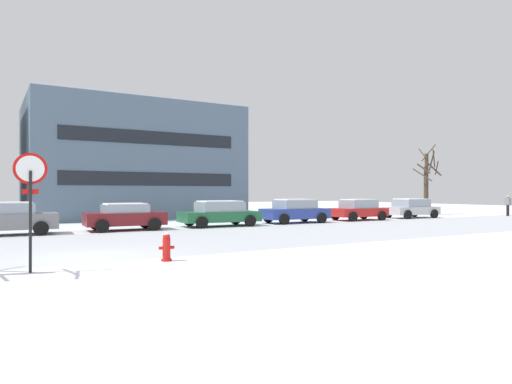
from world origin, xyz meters
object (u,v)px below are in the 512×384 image
at_px(parked_car_red, 359,210).
at_px(parked_car_silver, 411,208).
at_px(parked_car_gray, 6,218).
at_px(parked_car_maroon, 125,216).
at_px(pedestrian_crossing, 508,204).
at_px(stop_sign, 30,189).
at_px(parked_car_blue, 295,211).
at_px(parked_car_green, 220,213).
at_px(fire_hydrant, 167,247).

height_order(parked_car_red, parked_car_silver, parked_car_red).
bearing_deg(parked_car_silver, parked_car_red, -179.43).
relative_size(parked_car_red, parked_car_silver, 0.94).
xyz_separation_m(parked_car_gray, parked_car_maroon, (5.26, -0.08, -0.05)).
bearing_deg(pedestrian_crossing, stop_sign, -165.61).
bearing_deg(parked_car_blue, parked_car_gray, -179.93).
distance_m(parked_car_gray, parked_car_red, 21.06).
height_order(parked_car_maroon, parked_car_green, parked_car_green).
bearing_deg(parked_car_gray, parked_car_maroon, -0.82).
bearing_deg(parked_car_gray, stop_sign, -89.06).
xyz_separation_m(fire_hydrant, parked_car_maroon, (1.64, 10.80, 0.30)).
bearing_deg(parked_car_gray, fire_hydrant, -71.55).
height_order(parked_car_silver, pedestrian_crossing, pedestrian_crossing).
xyz_separation_m(parked_car_green, pedestrian_crossing, (24.60, -1.94, 0.24)).
xyz_separation_m(parked_car_gray, pedestrian_crossing, (35.13, -2.06, 0.21)).
xyz_separation_m(parked_car_green, parked_car_silver, (15.79, 0.15, -0.00)).
bearing_deg(parked_car_red, parked_car_blue, 179.45).
height_order(parked_car_maroon, pedestrian_crossing, pedestrian_crossing).
bearing_deg(parked_car_maroon, stop_sign, -114.89).
height_order(stop_sign, parked_car_gray, stop_sign).
bearing_deg(parked_car_blue, parked_car_green, -178.42).
distance_m(parked_car_gray, parked_car_maroon, 5.27).
relative_size(fire_hydrant, parked_car_maroon, 0.20).
relative_size(parked_car_gray, parked_car_silver, 1.03).
relative_size(stop_sign, fire_hydrant, 3.57).
relative_size(parked_car_gray, pedestrian_crossing, 2.59).
height_order(stop_sign, parked_car_red, stop_sign).
height_order(parked_car_gray, parked_car_blue, parked_car_gray).
bearing_deg(parked_car_silver, parked_car_maroon, -179.74).
bearing_deg(parked_car_maroon, parked_car_silver, 0.26).
bearing_deg(parked_car_maroon, parked_car_blue, 0.52).
bearing_deg(parked_car_red, fire_hydrant, -148.10).
xyz_separation_m(parked_car_gray, parked_car_green, (10.53, -0.13, -0.03)).
distance_m(parked_car_silver, pedestrian_crossing, 9.05).
distance_m(parked_car_maroon, parked_car_red, 15.79).
bearing_deg(parked_car_maroon, parked_car_gray, 179.18).
xyz_separation_m(fire_hydrant, parked_car_silver, (22.69, 10.90, 0.32)).
xyz_separation_m(parked_car_maroon, parked_car_green, (5.26, -0.05, 0.03)).
bearing_deg(parked_car_blue, stop_sign, -144.71).
xyz_separation_m(parked_car_maroon, parked_car_silver, (21.06, 0.10, 0.02)).
distance_m(parked_car_gray, pedestrian_crossing, 35.19).
bearing_deg(fire_hydrant, parked_car_silver, 25.66).
xyz_separation_m(fire_hydrant, parked_car_red, (17.43, 10.85, 0.32)).
relative_size(stop_sign, pedestrian_crossing, 1.73).
distance_m(fire_hydrant, parked_car_red, 20.53).
height_order(fire_hydrant, pedestrian_crossing, pedestrian_crossing).
distance_m(stop_sign, parked_car_green, 15.09).
bearing_deg(parked_car_green, parked_car_silver, 0.53).
relative_size(parked_car_maroon, pedestrian_crossing, 2.37).
relative_size(fire_hydrant, parked_car_silver, 0.19).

